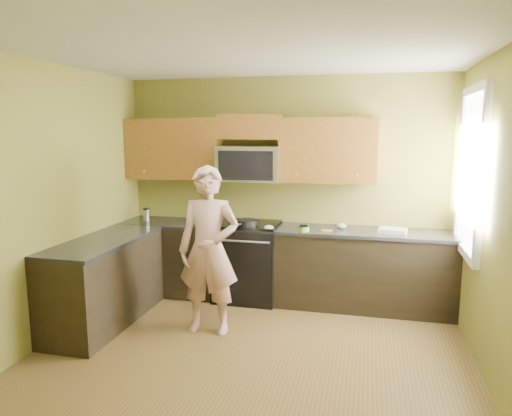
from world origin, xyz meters
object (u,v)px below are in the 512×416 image
(microwave, at_px, (250,181))
(travel_mug, at_px, (147,221))
(stove, at_px, (247,261))
(frying_pan, at_px, (246,225))
(woman, at_px, (209,250))
(butter_tub, at_px, (304,231))

(microwave, distance_m, travel_mug, 1.43)
(microwave, xyz_separation_m, travel_mug, (-1.32, -0.15, -0.53))
(stove, height_order, frying_pan, frying_pan)
(woman, xyz_separation_m, travel_mug, (-1.18, 1.00, 0.06))
(butter_tub, height_order, travel_mug, travel_mug)
(stove, xyz_separation_m, woman, (-0.14, -1.02, 0.38))
(stove, distance_m, woman, 1.09)
(microwave, height_order, travel_mug, microwave)
(microwave, xyz_separation_m, butter_tub, (0.72, -0.31, -0.53))
(woman, bearing_deg, frying_pan, 77.90)
(frying_pan, bearing_deg, stove, 106.99)
(stove, bearing_deg, microwave, 90.00)
(woman, bearing_deg, butter_tub, 41.56)
(frying_pan, relative_size, travel_mug, 3.00)
(stove, height_order, microwave, microwave)
(stove, height_order, woman, woman)
(stove, xyz_separation_m, travel_mug, (-1.32, -0.02, 0.44))
(microwave, relative_size, travel_mug, 4.59)
(microwave, bearing_deg, stove, -90.00)
(microwave, relative_size, woman, 0.44)
(microwave, bearing_deg, travel_mug, -173.70)
(frying_pan, bearing_deg, butter_tub, 4.30)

